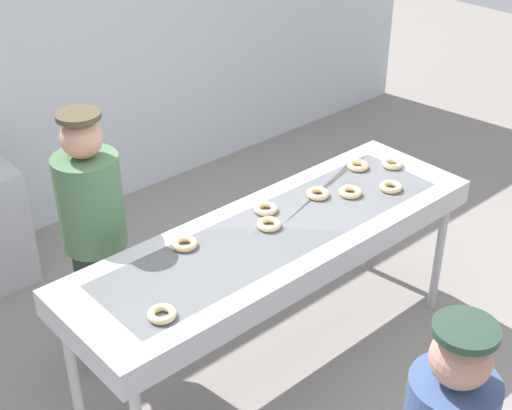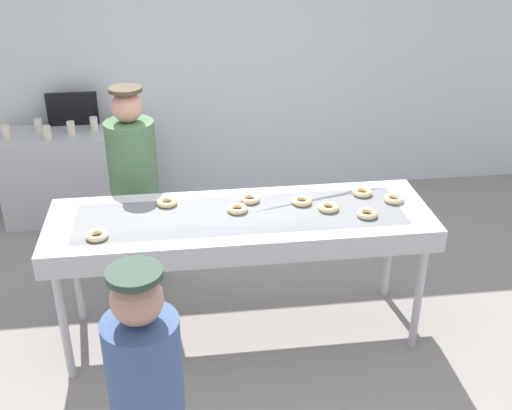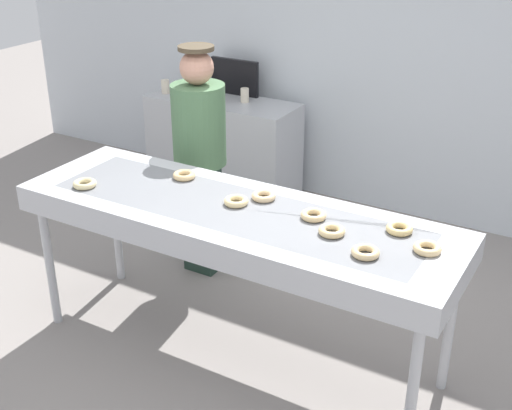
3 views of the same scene
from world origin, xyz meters
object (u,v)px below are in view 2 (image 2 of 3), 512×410
Objects in this scene: fryer_conveyor at (241,225)px; plain_donut_5 at (394,199)px; paper_cup_2 at (94,124)px; paper_cup_4 at (6,132)px; plain_donut_6 at (362,192)px; customer_waiting at (147,399)px; plain_donut_7 at (328,207)px; plain_donut_4 at (250,199)px; plain_donut_8 at (167,202)px; paper_cup_3 at (47,133)px; plain_donut_3 at (302,201)px; plain_donut_1 at (237,209)px; paper_cup_0 at (38,126)px; prep_counter at (78,175)px; worker_baker at (134,176)px; menu_display at (72,109)px; plain_donut_0 at (367,214)px; paper_cup_1 at (71,128)px.

plain_donut_5 is at bearing 3.10° from fryer_conveyor.
paper_cup_4 is at bearing -170.98° from paper_cup_2.
customer_waiting is at bearing -130.47° from plain_donut_6.
paper_cup_4 is at bearing 142.56° from plain_donut_7.
plain_donut_8 is at bearing 177.96° from plain_donut_4.
customer_waiting is 12.85× the size of paper_cup_3.
plain_donut_8 is (-0.93, 0.10, 0.00)m from plain_donut_3.
plain_donut_1 is 1.00× the size of plain_donut_7.
plain_donut_7 is 1.13× the size of paper_cup_2.
paper_cup_0 is 1.00× the size of paper_cup_3.
fryer_conveyor is at bearing -167.94° from plain_donut_6.
plain_donut_6 is at bearing 34.16° from plain_donut_7.
plain_donut_5 is at bearing -4.49° from plain_donut_3.
plain_donut_4 and plain_donut_7 have the same top height.
plain_donut_3 is at bearing 51.41° from customer_waiting.
paper_cup_3 is (-0.19, -0.15, 0.50)m from prep_counter.
plain_donut_6 is at bearing 10.16° from plain_donut_3.
plain_donut_7 is 0.08× the size of worker_baker.
worker_baker reaches higher than paper_cup_0.
plain_donut_3 is 0.29× the size of menu_display.
paper_cup_3 is at bearing -56.25° from worker_baker.
menu_display reaches higher than plain_donut_7.
plain_donut_4 reaches higher than paper_cup_0.
plain_donut_5 is 1.00× the size of plain_donut_8.
menu_display is (0.57, 0.29, 0.10)m from paper_cup_4.
plain_donut_0 is 1.13× the size of paper_cup_2.
plain_donut_5 reaches higher than fryer_conveyor.
prep_counter is 11.13× the size of paper_cup_2.
fryer_conveyor is 20.80× the size of paper_cup_3.
plain_donut_6 is (0.46, 0.08, 0.00)m from plain_donut_3.
paper_cup_1 is at bearing 26.61° from paper_cup_3.
plain_donut_0 is at bearing -43.60° from paper_cup_1.
plain_donut_3 reaches higher than paper_cup_4.
paper_cup_4 reaches higher than prep_counter.
plain_donut_4 is 0.29× the size of menu_display.
plain_donut_7 is at bearing -145.84° from plain_donut_6.
plain_donut_8 reaches higher than prep_counter.
plain_donut_1 is 1.13× the size of paper_cup_0.
worker_baker is 1.21× the size of prep_counter.
paper_cup_2 is 1.00× the size of paper_cup_4.
plain_donut_8 is at bearing 156.87° from fryer_conveyor.
paper_cup_4 is 0.65m from menu_display.
paper_cup_0 is at bearing 129.50° from plain_donut_1.
plain_donut_1 is 0.46m from plain_donut_3.
plain_donut_3 reaches higher than paper_cup_2.
plain_donut_7 is 0.09× the size of customer_waiting.
prep_counter is 0.64m from menu_display.
paper_cup_1 is at bearing 125.23° from plain_donut_1.
plain_donut_4 is 1.13× the size of paper_cup_0.
plain_donut_8 is at bearing -66.26° from menu_display.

